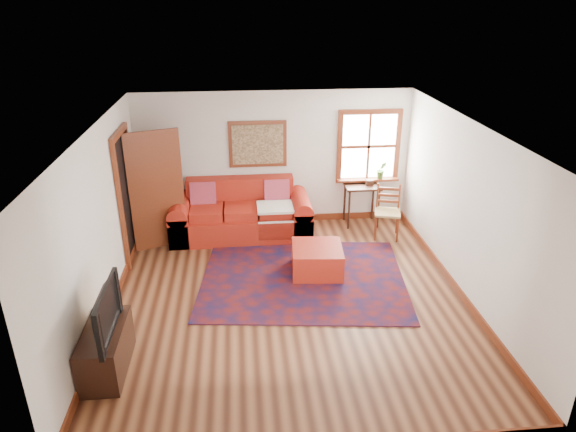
{
  "coord_description": "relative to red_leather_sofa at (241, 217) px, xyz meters",
  "views": [
    {
      "loc": [
        -0.63,
        -6.28,
        4.08
      ],
      "look_at": [
        0.04,
        0.6,
        1.04
      ],
      "focal_mm": 32.0,
      "sensor_mm": 36.0,
      "label": 1
    }
  ],
  "objects": [
    {
      "name": "ground",
      "position": [
        0.64,
        -2.27,
        -0.32
      ],
      "size": [
        5.5,
        5.5,
        0.0
      ],
      "primitive_type": "plane",
      "color": "#421F11",
      "rests_on": "ground"
    },
    {
      "name": "room_envelope",
      "position": [
        0.64,
        -2.25,
        1.33
      ],
      "size": [
        5.04,
        5.54,
        2.52
      ],
      "color": "silver",
      "rests_on": "ground"
    },
    {
      "name": "window",
      "position": [
        2.43,
        0.44,
        0.99
      ],
      "size": [
        1.18,
        0.2,
        1.38
      ],
      "color": "white",
      "rests_on": "ground"
    },
    {
      "name": "doorway",
      "position": [
        -1.56,
        -0.48,
        0.74
      ],
      "size": [
        0.89,
        1.08,
        2.14
      ],
      "color": "black",
      "rests_on": "ground"
    },
    {
      "name": "framed_artwork",
      "position": [
        0.34,
        0.45,
        1.23
      ],
      "size": [
        1.05,
        0.07,
        0.85
      ],
      "color": "maroon",
      "rests_on": "ground"
    },
    {
      "name": "persian_rug",
      "position": [
        0.92,
        -1.72,
        -0.31
      ],
      "size": [
        3.35,
        2.81,
        0.02
      ],
      "primitive_type": "cube",
      "rotation": [
        0.0,
        0.0,
        -0.11
      ],
      "color": "#57100C",
      "rests_on": "ground"
    },
    {
      "name": "red_leather_sofa",
      "position": [
        0.0,
        0.0,
        0.0
      ],
      "size": [
        2.5,
        1.03,
        0.98
      ],
      "color": "#A72315",
      "rests_on": "ground"
    },
    {
      "name": "red_ottoman",
      "position": [
        1.16,
        -1.55,
        -0.1
      ],
      "size": [
        0.83,
        0.83,
        0.44
      ],
      "primitive_type": "cube",
      "rotation": [
        0.0,
        0.0,
        -0.08
      ],
      "color": "#A72315",
      "rests_on": "ground"
    },
    {
      "name": "side_table",
      "position": [
        2.26,
        0.22,
        0.33
      ],
      "size": [
        0.65,
        0.49,
        0.78
      ],
      "color": "black",
      "rests_on": "ground"
    },
    {
      "name": "ladder_back_chair",
      "position": [
        2.61,
        -0.34,
        0.19
      ],
      "size": [
        0.54,
        0.52,
        0.95
      ],
      "color": "tan",
      "rests_on": "ground"
    },
    {
      "name": "media_cabinet",
      "position": [
        -1.62,
        -3.56,
        -0.05
      ],
      "size": [
        0.45,
        1.0,
        0.55
      ],
      "primitive_type": "cube",
      "color": "black",
      "rests_on": "ground"
    },
    {
      "name": "television",
      "position": [
        -1.6,
        -3.63,
        0.51
      ],
      "size": [
        0.13,
        1.0,
        0.57
      ],
      "primitive_type": "imported",
      "rotation": [
        0.0,
        0.0,
        1.57
      ],
      "color": "black",
      "rests_on": "media_cabinet"
    },
    {
      "name": "candle_hurricane",
      "position": [
        -1.57,
        -3.13,
        0.31
      ],
      "size": [
        0.12,
        0.12,
        0.18
      ],
      "color": "silver",
      "rests_on": "media_cabinet"
    }
  ]
}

